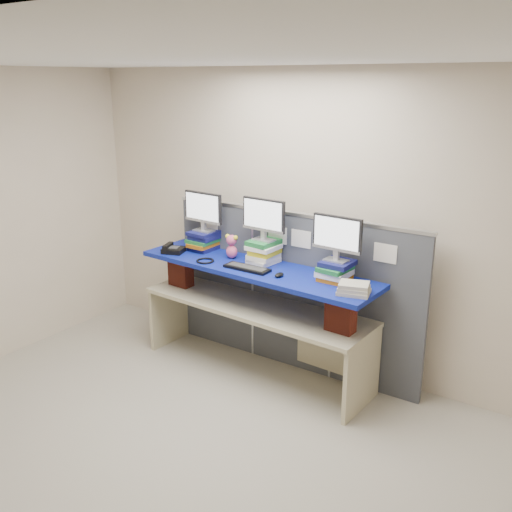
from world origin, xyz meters
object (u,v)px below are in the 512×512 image
Objects in this scene: blue_board at (256,269)px; monitor_center at (264,217)px; keyboard at (247,268)px; desk_phone at (173,249)px; monitor_left at (203,209)px; monitor_right at (337,236)px; desk at (256,318)px.

blue_board is 0.48m from monitor_center.
keyboard is at bearing -92.66° from monitor_center.
desk_phone is at bearing -171.20° from blue_board.
monitor_left is 1.49m from monitor_right.
desk is 1.17m from monitor_right.
monitor_left is at bearing 170.86° from desk.
monitor_left is 0.86m from keyboard.
desk_phone is (-1.68, -0.16, -0.36)m from monitor_right.
desk_phone is at bearing -171.20° from desk.
blue_board is at bearing -9.14° from monitor_left.
monitor_center is at bearing 91.04° from blue_board.
blue_board is 0.86m from monitor_left.
blue_board is (-0.00, 0.00, 0.48)m from desk.
monitor_center is 1.00× the size of monitor_right.
desk is 0.53m from keyboard.
keyboard is at bearing -20.36° from desk_phone.
desk is at bearing -9.14° from monitor_left.
desk_phone is (-0.90, 0.02, 0.02)m from keyboard.
desk is at bearing 80.86° from keyboard.
desk_phone reaches higher than keyboard.
keyboard is at bearing -96.46° from desk.
desk is 9.35× the size of desk_phone.
desk_phone is (-0.92, -0.09, 0.05)m from blue_board.
monitor_left reaches higher than blue_board.
monitor_center reaches higher than keyboard.
monitor_left reaches higher than desk.
desk_phone is at bearing 179.04° from keyboard.
desk is 5.12× the size of monitor_center.
monitor_left is 0.73m from monitor_center.
monitor_right reaches higher than desk.
monitor_right is at bearing 8.94° from blue_board.
monitor_left is (-0.73, 0.16, 0.92)m from desk.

